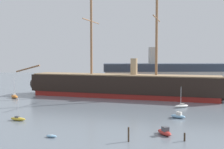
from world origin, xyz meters
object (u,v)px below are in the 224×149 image
object	(u,v)px
motorboat_foreground_right	(165,132)
dockside_warehouse_right	(170,77)
motorboat_far_right	(206,97)
dinghy_foreground_left	(51,136)
sailboat_far_left	(14,96)
mooring_piling_nearest	(185,137)
sailboat_mid_left	(18,119)
sailboat_alongside_stern	(181,106)
mooring_piling_left_pair	(129,134)
tall_ship	(123,85)
motorboat_mid_right	(178,116)

from	to	relation	value
motorboat_foreground_right	dockside_warehouse_right	distance (m)	66.75
motorboat_far_right	dockside_warehouse_right	xyz separation A→B (m)	(-5.16, 25.55, 4.61)
dinghy_foreground_left	motorboat_far_right	distance (m)	57.11
dockside_warehouse_right	motorboat_far_right	bearing A→B (deg)	-78.57
sailboat_far_left	mooring_piling_nearest	size ratio (longest dim) A/B	5.03
motorboat_far_right	sailboat_mid_left	bearing A→B (deg)	-151.47
dinghy_foreground_left	motorboat_foreground_right	xyz separation A→B (m)	(19.19, 0.83, 0.30)
sailboat_alongside_stern	mooring_piling_left_pair	xyz separation A→B (m)	(-16.68, -28.56, 0.70)
sailboat_alongside_stern	mooring_piling_nearest	size ratio (longest dim) A/B	4.11
tall_ship	dockside_warehouse_right	distance (m)	28.77
sailboat_mid_left	sailboat_far_left	bearing A→B (deg)	108.83
tall_ship	mooring_piling_left_pair	distance (m)	48.20
tall_ship	sailboat_alongside_stern	world-z (taller)	tall_ship
tall_ship	dockside_warehouse_right	size ratio (longest dim) A/B	1.26
motorboat_mid_right	mooring_piling_nearest	bearing A→B (deg)	-102.05
motorboat_foreground_right	sailboat_far_left	size ratio (longest dim) A/B	0.56
sailboat_far_left	mooring_piling_left_pair	world-z (taller)	sailboat_far_left
dinghy_foreground_left	motorboat_foreground_right	bearing A→B (deg)	2.49
tall_ship	sailboat_mid_left	world-z (taller)	tall_ship
motorboat_mid_right	dockside_warehouse_right	xyz separation A→B (m)	(10.74, 51.67, 4.82)
mooring_piling_nearest	tall_ship	bearing A→B (deg)	97.64
motorboat_foreground_right	sailboat_far_left	world-z (taller)	sailboat_far_left
tall_ship	sailboat_mid_left	xyz separation A→B (m)	(-24.45, -32.96, -3.52)
dinghy_foreground_left	motorboat_far_right	size ratio (longest dim) A/B	0.40
sailboat_mid_left	mooring_piling_nearest	bearing A→B (deg)	-26.10
tall_ship	motorboat_foreground_right	bearing A→B (deg)	-84.80
motorboat_far_right	mooring_piling_nearest	size ratio (longest dim) A/B	3.76
dockside_warehouse_right	sailboat_mid_left	bearing A→B (deg)	-130.48
motorboat_mid_right	sailboat_alongside_stern	world-z (taller)	sailboat_alongside_stern
motorboat_foreground_right	motorboat_far_right	size ratio (longest dim) A/B	0.75
sailboat_far_left	mooring_piling_nearest	xyz separation A→B (m)	(41.81, -47.12, 0.10)
sailboat_mid_left	motorboat_far_right	distance (m)	57.26
sailboat_far_left	mooring_piling_nearest	distance (m)	62.99
dinghy_foreground_left	motorboat_mid_right	bearing A→B (deg)	28.52
motorboat_foreground_right	motorboat_mid_right	xyz separation A→B (m)	(5.90, 12.80, -0.03)
motorboat_far_right	mooring_piling_left_pair	xyz separation A→B (m)	(-28.35, -42.45, 0.47)
motorboat_foreground_right	mooring_piling_left_pair	bearing A→B (deg)	-151.66
tall_ship	dinghy_foreground_left	size ratio (longest dim) A/B	35.75
tall_ship	dockside_warehouse_right	xyz separation A→B (m)	(20.69, 19.94, 1.38)
motorboat_foreground_right	sailboat_alongside_stern	xyz separation A→B (m)	(10.13, 25.02, -0.06)
tall_ship	sailboat_mid_left	bearing A→B (deg)	-126.57
sailboat_mid_left	mooring_piling_nearest	world-z (taller)	sailboat_mid_left
tall_ship	motorboat_far_right	bearing A→B (deg)	-12.24
mooring_piling_left_pair	dockside_warehouse_right	bearing A→B (deg)	71.17
sailboat_alongside_stern	tall_ship	bearing A→B (deg)	126.02
tall_ship	motorboat_far_right	world-z (taller)	tall_ship
motorboat_mid_right	sailboat_alongside_stern	bearing A→B (deg)	70.91
dinghy_foreground_left	motorboat_mid_right	world-z (taller)	motorboat_mid_right
motorboat_foreground_right	sailboat_alongside_stern	bearing A→B (deg)	67.97
motorboat_mid_right	sailboat_alongside_stern	xyz separation A→B (m)	(4.23, 12.22, -0.02)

